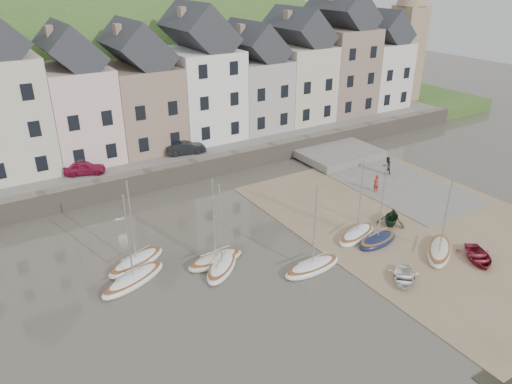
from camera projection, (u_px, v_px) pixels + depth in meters
ground at (304, 266)px, 31.85m from camera, size 160.00×160.00×0.00m
quay_land at (138, 129)px, 56.14m from camera, size 90.00×30.00×1.50m
quay_street at (178, 152)px, 46.96m from camera, size 70.00×7.00×0.10m
seawall at (193, 170)px, 44.54m from camera, size 70.00×1.20×1.80m
beach at (418, 223)px, 37.11m from camera, size 18.00×26.00×0.06m
slipway at (380, 177)px, 45.16m from camera, size 8.00×18.00×0.12m
hillside at (67, 196)px, 83.21m from camera, size 134.40×84.00×84.00m
townhouse_terrace at (176, 84)px, 48.05m from camera, size 61.05×8.00×13.93m
church_spire at (409, 26)px, 62.17m from camera, size 4.00×4.00×18.00m
sailboat_0 at (134, 279)px, 30.00m from camera, size 5.02×3.17×6.32m
sailboat_1 at (136, 262)px, 31.79m from camera, size 4.67×2.99×6.32m
sailboat_2 at (215, 259)px, 32.03m from camera, size 4.19×1.79×6.32m
sailboat_3 at (222, 266)px, 31.29m from camera, size 3.99×3.88×6.32m
sailboat_4 at (312, 267)px, 31.27m from camera, size 4.38×1.65×6.32m
sailboat_5 at (378, 240)px, 34.31m from camera, size 3.85×1.96×6.32m
sailboat_6 at (357, 234)px, 35.07m from camera, size 4.38×2.65×6.32m
sailboat_7 at (439, 251)px, 33.05m from camera, size 4.55×3.80×6.32m
rowboat_white at (404, 278)px, 30.03m from camera, size 3.38×3.37×0.58m
rowboat_green at (392, 217)px, 36.55m from camera, size 3.20×3.11×1.29m
rowboat_red at (478, 257)px, 32.15m from camera, size 3.59×3.83×0.65m
person_red at (376, 183)px, 41.75m from camera, size 0.59×0.41×1.57m
person_dark at (387, 166)px, 45.28m from camera, size 0.98×0.84×1.73m
car_left at (85, 168)px, 41.58m from camera, size 3.69×2.46×1.17m
car_right at (186, 148)px, 46.13m from camera, size 3.93×2.02×1.23m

